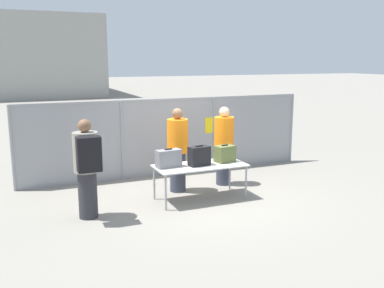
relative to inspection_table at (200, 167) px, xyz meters
name	(u,v)px	position (x,y,z in m)	size (l,w,h in m)	color
ground_plane	(201,196)	(0.10, 0.17, -0.68)	(120.00, 120.00, 0.00)	gray
fence_section	(170,135)	(0.11, 2.09, 0.33)	(7.32, 0.07, 1.91)	gray
inspection_table	(200,167)	(0.00, 0.00, 0.00)	(1.87, 0.83, 0.73)	silver
suitcase_grey	(169,158)	(-0.65, 0.09, 0.23)	(0.51, 0.27, 0.38)	slate
suitcase_black	(199,156)	(-0.03, -0.03, 0.25)	(0.46, 0.27, 0.42)	black
suitcase_olive	(225,154)	(0.58, 0.05, 0.22)	(0.44, 0.34, 0.37)	#566033
traveler_hooded	(87,165)	(-2.30, -0.21, 0.32)	(0.45, 0.70, 1.82)	#2D2D33
security_worker_near	(178,149)	(-0.22, 0.71, 0.27)	(0.45, 0.45, 1.83)	#383D4C
security_worker_far	(224,145)	(0.94, 0.79, 0.25)	(0.45, 0.45, 1.80)	#383D4C
utility_trailer	(167,145)	(0.58, 3.64, -0.27)	(3.86, 2.02, 0.70)	silver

